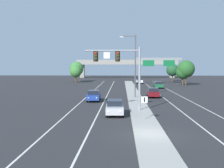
# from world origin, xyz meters

# --- Properties ---
(ground_plane) EXTENTS (260.00, 260.00, 0.00)m
(ground_plane) POSITION_xyz_m (0.00, 0.00, 0.00)
(ground_plane) COLOR #28282B
(median_island) EXTENTS (2.40, 110.00, 0.15)m
(median_island) POSITION_xyz_m (0.00, 18.00, 0.07)
(median_island) COLOR #9E9B93
(median_island) RESTS_ON ground
(lane_stripe_oncoming_center) EXTENTS (0.14, 100.00, 0.01)m
(lane_stripe_oncoming_center) POSITION_xyz_m (-4.70, 25.00, 0.00)
(lane_stripe_oncoming_center) COLOR silver
(lane_stripe_oncoming_center) RESTS_ON ground
(lane_stripe_receding_center) EXTENTS (0.14, 100.00, 0.01)m
(lane_stripe_receding_center) POSITION_xyz_m (4.70, 25.00, 0.00)
(lane_stripe_receding_center) COLOR silver
(lane_stripe_receding_center) RESTS_ON ground
(edge_stripe_left) EXTENTS (0.14, 100.00, 0.01)m
(edge_stripe_left) POSITION_xyz_m (-8.00, 25.00, 0.00)
(edge_stripe_left) COLOR silver
(edge_stripe_left) RESTS_ON ground
(edge_stripe_right) EXTENTS (0.14, 100.00, 0.01)m
(edge_stripe_right) POSITION_xyz_m (8.00, 25.00, 0.00)
(edge_stripe_right) COLOR silver
(edge_stripe_right) RESTS_ON ground
(overhead_signal_mast) EXTENTS (6.38, 0.44, 7.20)m
(overhead_signal_mast) POSITION_xyz_m (-2.09, 11.49, 5.29)
(overhead_signal_mast) COLOR gray
(overhead_signal_mast) RESTS_ON median_island
(median_sign_post) EXTENTS (0.60, 0.10, 2.20)m
(median_sign_post) POSITION_xyz_m (0.04, 5.89, 1.59)
(median_sign_post) COLOR gray
(median_sign_post) RESTS_ON median_island
(street_lamp_median) EXTENTS (2.58, 0.28, 10.00)m
(street_lamp_median) POSITION_xyz_m (-0.19, 24.89, 5.79)
(street_lamp_median) COLOR #4C4C51
(street_lamp_median) RESTS_ON median_island
(car_oncoming_silver) EXTENTS (1.89, 4.50, 1.58)m
(car_oncoming_silver) POSITION_xyz_m (-2.86, 8.94, 0.82)
(car_oncoming_silver) COLOR #B7B7BC
(car_oncoming_silver) RESTS_ON ground
(car_oncoming_blue) EXTENTS (1.90, 4.50, 1.58)m
(car_oncoming_blue) POSITION_xyz_m (-6.27, 20.76, 0.82)
(car_oncoming_blue) COLOR navy
(car_oncoming_blue) RESTS_ON ground
(car_receding_darkred) EXTENTS (1.92, 4.51, 1.58)m
(car_receding_darkred) POSITION_xyz_m (3.05, 26.02, 0.82)
(car_receding_darkred) COLOR #5B0F14
(car_receding_darkred) RESTS_ON ground
(car_receding_green) EXTENTS (1.86, 4.48, 1.58)m
(car_receding_green) POSITION_xyz_m (6.34, 45.31, 0.82)
(car_receding_green) COLOR #195633
(car_receding_green) RESTS_ON ground
(car_receding_white) EXTENTS (1.87, 4.49, 1.58)m
(car_receding_white) POSITION_xyz_m (3.02, 63.45, 0.82)
(car_receding_white) COLOR silver
(car_receding_white) RESTS_ON ground
(highway_sign_gantry) EXTENTS (13.28, 0.42, 7.50)m
(highway_sign_gantry) POSITION_xyz_m (8.20, 59.68, 6.16)
(highway_sign_gantry) COLOR gray
(highway_sign_gantry) RESTS_ON ground
(overpass_bridge) EXTENTS (42.40, 6.40, 7.65)m
(overpass_bridge) POSITION_xyz_m (0.00, 101.90, 5.78)
(overpass_bridge) COLOR gray
(overpass_bridge) RESTS_ON ground
(tree_far_right_c) EXTENTS (4.58, 4.58, 6.63)m
(tree_far_right_c) POSITION_xyz_m (14.90, 55.57, 4.33)
(tree_far_right_c) COLOR #4C3823
(tree_far_right_c) RESTS_ON ground
(tree_far_right_b) EXTENTS (3.71, 3.71, 5.36)m
(tree_far_right_b) POSITION_xyz_m (14.15, 55.85, 3.50)
(tree_far_right_b) COLOR #4C3823
(tree_far_right_b) RESTS_ON ground
(tree_far_left_c) EXTENTS (3.67, 3.67, 5.30)m
(tree_far_left_c) POSITION_xyz_m (-16.22, 66.14, 3.46)
(tree_far_left_c) COLOR #4C3823
(tree_far_left_c) RESTS_ON ground
(tree_far_left_b) EXTENTS (4.49, 4.49, 6.50)m
(tree_far_left_b) POSITION_xyz_m (-16.78, 71.18, 4.24)
(tree_far_left_b) COLOR #4C3823
(tree_far_left_b) RESTS_ON ground
(tree_far_right_a) EXTENTS (3.99, 3.99, 5.77)m
(tree_far_right_a) POSITION_xyz_m (14.33, 72.87, 3.77)
(tree_far_right_a) COLOR #4C3823
(tree_far_right_a) RESTS_ON ground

